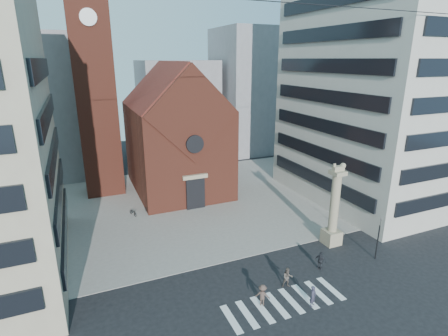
{
  "coord_description": "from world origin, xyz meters",
  "views": [
    {
      "loc": [
        -12.8,
        -22.21,
        18.25
      ],
      "look_at": [
        0.12,
        8.0,
        7.96
      ],
      "focal_mm": 28.0,
      "sensor_mm": 36.0,
      "label": 1
    }
  ],
  "objects": [
    {
      "name": "bg_block_right",
      "position": [
        22.0,
        42.0,
        12.0
      ],
      "size": [
        16.0,
        14.0,
        24.0
      ],
      "primitive_type": "cube",
      "color": "gray",
      "rests_on": "ground"
    },
    {
      "name": "scooter_4",
      "position": [
        -0.41,
        17.85,
        0.46
      ],
      "size": [
        1.04,
        1.65,
        0.82
      ],
      "primitive_type": "imported",
      "rotation": [
        0.0,
        0.0,
        0.34
      ],
      "color": "black",
      "rests_on": "piazza"
    },
    {
      "name": "traffic_light",
      "position": [
        12.0,
        -1.0,
        2.29
      ],
      "size": [
        0.13,
        0.16,
        4.3
      ],
      "color": "black",
      "rests_on": "ground"
    },
    {
      "name": "piazza",
      "position": [
        0.0,
        19.0,
        0.03
      ],
      "size": [
        46.0,
        30.0,
        0.05
      ],
      "primitive_type": "cube",
      "color": "gray",
      "rests_on": "ground"
    },
    {
      "name": "pedestrian_2",
      "position": [
        6.04,
        -0.33,
        0.87
      ],
      "size": [
        0.79,
        1.1,
        1.74
      ],
      "primitive_type": "imported",
      "rotation": [
        0.0,
        0.0,
        1.98
      ],
      "color": "#222429",
      "rests_on": "ground"
    },
    {
      "name": "scooter_1",
      "position": [
        -5.88,
        17.85,
        0.5
      ],
      "size": [
        0.91,
        1.57,
        0.91
      ],
      "primitive_type": "imported",
      "rotation": [
        0.0,
        0.0,
        0.34
      ],
      "color": "black",
      "rests_on": "piazza"
    },
    {
      "name": "scooter_7",
      "position": [
        5.05,
        17.85,
        0.5
      ],
      "size": [
        0.91,
        1.57,
        0.91
      ],
      "primitive_type": "imported",
      "rotation": [
        0.0,
        0.0,
        0.34
      ],
      "color": "black",
      "rests_on": "piazza"
    },
    {
      "name": "scooter_3",
      "position": [
        -2.24,
        17.85,
        0.5
      ],
      "size": [
        0.91,
        1.57,
        0.91
      ],
      "primitive_type": "imported",
      "rotation": [
        0.0,
        0.0,
        0.34
      ],
      "color": "black",
      "rests_on": "piazza"
    },
    {
      "name": "ground",
      "position": [
        0.0,
        0.0,
        0.0
      ],
      "size": [
        120.0,
        120.0,
        0.0
      ],
      "primitive_type": "plane",
      "color": "black",
      "rests_on": "ground"
    },
    {
      "name": "campanile",
      "position": [
        -10.0,
        28.0,
        15.74
      ],
      "size": [
        5.5,
        5.5,
        31.2
      ],
      "color": "brown",
      "rests_on": "ground"
    },
    {
      "name": "lion_column",
      "position": [
        10.01,
        3.0,
        3.46
      ],
      "size": [
        1.63,
        1.6,
        8.68
      ],
      "color": "tan",
      "rests_on": "ground"
    },
    {
      "name": "pedestrian_0",
      "position": [
        2.37,
        -4.13,
        0.86
      ],
      "size": [
        0.75,
        0.66,
        1.72
      ],
      "primitive_type": "imported",
      "rotation": [
        0.0,
        0.0,
        0.48
      ],
      "color": "#2F2D3F",
      "rests_on": "ground"
    },
    {
      "name": "scooter_5",
      "position": [
        1.41,
        17.85,
        0.5
      ],
      "size": [
        0.91,
        1.57,
        0.91
      ],
      "primitive_type": "imported",
      "rotation": [
        0.0,
        0.0,
        0.34
      ],
      "color": "black",
      "rests_on": "piazza"
    },
    {
      "name": "church",
      "position": [
        0.0,
        25.04,
        7.98
      ],
      "size": [
        12.0,
        16.65,
        18.0
      ],
      "color": "brown",
      "rests_on": "ground"
    },
    {
      "name": "scooter_6",
      "position": [
        3.23,
        17.85,
        0.46
      ],
      "size": [
        1.04,
        1.65,
        0.82
      ],
      "primitive_type": "imported",
      "rotation": [
        0.0,
        0.0,
        0.34
      ],
      "color": "black",
      "rests_on": "piazza"
    },
    {
      "name": "building_right",
      "position": [
        24.0,
        12.0,
        16.0
      ],
      "size": [
        18.0,
        22.0,
        32.0
      ],
      "primitive_type": "cube",
      "color": "#B5AEA4",
      "rests_on": "ground"
    },
    {
      "name": "scooter_0",
      "position": [
        -7.7,
        17.85,
        0.46
      ],
      "size": [
        1.04,
        1.65,
        0.82
      ],
      "primitive_type": "imported",
      "rotation": [
        0.0,
        0.0,
        0.34
      ],
      "color": "black",
      "rests_on": "piazza"
    },
    {
      "name": "bg_block_left",
      "position": [
        -20.0,
        40.0,
        11.0
      ],
      "size": [
        16.0,
        14.0,
        22.0
      ],
      "primitive_type": "cube",
      "color": "gray",
      "rests_on": "ground"
    },
    {
      "name": "pedestrian_3",
      "position": [
        -1.15,
        -2.51,
        0.89
      ],
      "size": [
        1.31,
        1.22,
        1.78
      ],
      "primitive_type": "imported",
      "rotation": [
        0.0,
        0.0,
        2.5
      ],
      "color": "#483730",
      "rests_on": "ground"
    },
    {
      "name": "scooter_2",
      "position": [
        -4.06,
        17.85,
        0.46
      ],
      "size": [
        1.04,
        1.65,
        0.82
      ],
      "primitive_type": "imported",
      "rotation": [
        0.0,
        0.0,
        0.34
      ],
      "color": "black",
      "rests_on": "piazza"
    },
    {
      "name": "zebra_crossing",
      "position": [
        0.55,
        -3.0,
        0.01
      ],
      "size": [
        10.2,
        3.2,
        0.01
      ],
      "primitive_type": null,
      "color": "white",
      "rests_on": "ground"
    },
    {
      "name": "bg_block_mid",
      "position": [
        6.0,
        45.0,
        9.0
      ],
      "size": [
        14.0,
        12.0,
        18.0
      ],
      "primitive_type": "cube",
      "color": "gray",
      "rests_on": "ground"
    },
    {
      "name": "pedestrian_1",
      "position": [
        1.88,
        -1.35,
        0.88
      ],
      "size": [
        1.01,
        0.88,
        1.77
      ],
      "primitive_type": "imported",
      "rotation": [
        0.0,
        0.0,
        -0.28
      ],
      "color": "#524942",
      "rests_on": "ground"
    }
  ]
}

